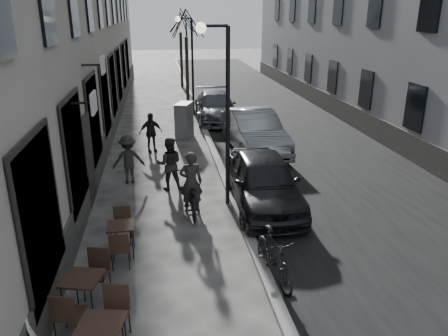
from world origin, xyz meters
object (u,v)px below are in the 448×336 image
object	(u,v)px
car_mid	(254,131)
bistro_set_c	(121,236)
bicycle	(191,194)
pedestrian_near	(169,164)
streetlamp_near	(222,97)
streetlamp_far	(189,55)
car_far	(215,107)
utility_cabinet	(184,121)
pedestrian_mid	(128,159)
bistro_set_b	(84,292)
tree_near	(186,23)
tree_far	(180,21)
car_near	(264,181)
moped	(274,257)
pedestrian_far	(151,132)

from	to	relation	value
car_mid	bistro_set_c	bearing A→B (deg)	-126.52
bicycle	car_mid	size ratio (longest dim) A/B	0.42
bistro_set_c	pedestrian_near	world-z (taller)	pedestrian_near
streetlamp_near	bistro_set_c	world-z (taller)	streetlamp_near
streetlamp_far	car_far	size ratio (longest dim) A/B	1.04
utility_cabinet	bistro_set_c	bearing A→B (deg)	-81.37
streetlamp_near	pedestrian_mid	xyz separation A→B (m)	(-2.77, 2.12, -2.36)
streetlamp_near	utility_cabinet	distance (m)	7.66
bistro_set_b	car_far	bearing A→B (deg)	88.74
bistro_set_b	pedestrian_near	size ratio (longest dim) A/B	1.00
tree_near	tree_far	distance (m)	6.00
car_near	moped	xyz separation A→B (m)	(-0.65, -3.68, -0.22)
pedestrian_near	car_near	xyz separation A→B (m)	(2.63, -1.68, -0.08)
tree_far	car_near	xyz separation A→B (m)	(1.10, -21.32, -3.89)
streetlamp_near	car_near	size ratio (longest dim) A/B	1.13
streetlamp_far	pedestrian_far	size ratio (longest dim) A/B	3.20
pedestrian_mid	utility_cabinet	bearing A→B (deg)	-121.07
car_far	streetlamp_far	bearing A→B (deg)	127.75
streetlamp_far	moped	size ratio (longest dim) A/B	2.77
streetlamp_far	car_near	xyz separation A→B (m)	(1.17, -12.32, -2.39)
streetlamp_near	tree_near	bearing A→B (deg)	89.72
bistro_set_b	tree_far	bearing A→B (deg)	97.83
bicycle	car_near	bearing A→B (deg)	-177.70
car_far	bicycle	bearing A→B (deg)	-98.48
tree_far	car_far	size ratio (longest dim) A/B	1.16
bicycle	pedestrian_mid	xyz separation A→B (m)	(-1.85, 2.53, 0.26)
tree_near	car_near	bearing A→B (deg)	-85.89
bicycle	pedestrian_near	distance (m)	1.87
streetlamp_near	pedestrian_near	distance (m)	3.06
streetlamp_far	bistro_set_b	world-z (taller)	streetlamp_far
pedestrian_far	tree_far	bearing A→B (deg)	65.19
bistro_set_c	bicycle	distance (m)	2.72
pedestrian_far	car_mid	world-z (taller)	car_mid
car_near	car_far	size ratio (longest dim) A/B	0.92
pedestrian_near	pedestrian_mid	bearing A→B (deg)	-27.26
car_near	car_mid	xyz separation A→B (m)	(0.84, 5.23, 0.04)
tree_near	bicycle	size ratio (longest dim) A/B	2.77
moped	utility_cabinet	bearing A→B (deg)	87.47
tree_near	pedestrian_mid	distance (m)	13.74
moped	pedestrian_far	bearing A→B (deg)	97.08
streetlamp_near	bistro_set_c	distance (m)	4.54
bistro_set_c	tree_far	bearing A→B (deg)	81.89
car_near	bistro_set_b	bearing A→B (deg)	-133.95
tree_far	pedestrian_mid	size ratio (longest dim) A/B	3.54
pedestrian_near	pedestrian_far	xyz separation A→B (m)	(-0.62, 4.04, -0.05)
streetlamp_far	moped	xyz separation A→B (m)	(0.52, -16.00, -2.61)
tree_near	bistro_set_b	xyz separation A→B (m)	(-3.30, -19.58, -4.17)
streetlamp_near	utility_cabinet	world-z (taller)	streetlamp_near
bistro_set_b	moped	world-z (taller)	moped
car_mid	streetlamp_far	bearing A→B (deg)	101.99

